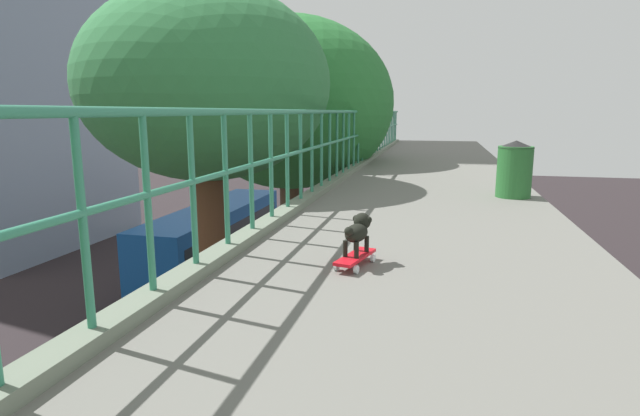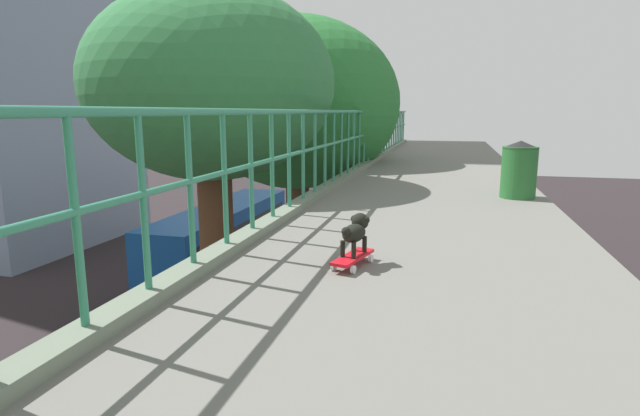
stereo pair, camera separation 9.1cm
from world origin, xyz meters
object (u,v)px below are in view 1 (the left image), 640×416
object	(u,v)px
car_grey_fifth	(175,391)
toy_skateboard	(355,258)
city_bus	(215,237)
litter_bin	(515,168)
small_dog	(358,230)

from	to	relation	value
car_grey_fifth	toy_skateboard	world-z (taller)	toy_skateboard
city_bus	litter_bin	xyz separation A→B (m)	(10.58, -12.78, 4.70)
city_bus	small_dog	bearing A→B (deg)	-61.27
city_bus	toy_skateboard	xyz separation A→B (m)	(8.97, -16.44, 4.37)
car_grey_fifth	small_dog	world-z (taller)	small_dog
car_grey_fifth	toy_skateboard	distance (m)	9.73
city_bus	litter_bin	distance (m)	17.25
toy_skateboard	small_dog	world-z (taller)	small_dog
city_bus	litter_bin	bearing A→B (deg)	-50.37
toy_skateboard	car_grey_fifth	bearing A→B (deg)	130.62
small_dog	litter_bin	world-z (taller)	litter_bin
car_grey_fifth	small_dog	distance (m)	9.81
toy_skateboard	litter_bin	xyz separation A→B (m)	(1.61, 3.67, 0.33)
car_grey_fifth	city_bus	world-z (taller)	city_bus
city_bus	small_dog	xyz separation A→B (m)	(8.98, -16.38, 4.57)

